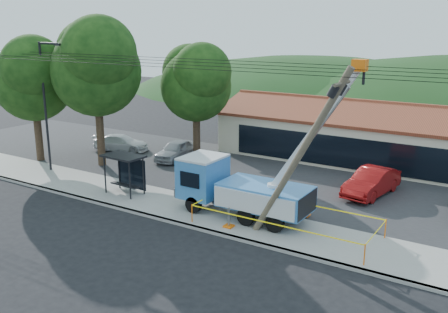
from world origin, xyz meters
The scene contains 17 objects.
ground centered at (0.00, 0.00, 0.00)m, with size 120.00×120.00×0.00m, color black.
curb centered at (0.00, 2.10, 0.07)m, with size 60.00×0.25×0.15m, color gray.
sidewalk centered at (0.00, 4.00, 0.07)m, with size 60.00×4.00×0.15m, color gray.
parking_lot centered at (0.00, 12.00, 0.05)m, with size 60.00×12.00×0.10m, color #28282B.
strip_mall centered at (4.00, 19.98, 1.88)m, with size 22.50×8.53×4.67m.
streetlight centered at (-13.78, 5.00, 5.30)m, with size 2.13×0.22×9.00m.
tree_west_near centered at (-12.00, 8.00, 7.52)m, with size 7.56×6.72×10.80m.
tree_west_far centered at (-17.00, 6.50, 6.54)m, with size 6.84×6.08×9.48m.
tree_lot centered at (-7.00, 13.00, 6.21)m, with size 6.30×5.60×8.94m.
hill_west centered at (-15.00, 55.00, 0.00)m, with size 78.40×56.00×28.00m, color #183814.
utility_truck centered at (1.69, 4.69, 1.72)m, with size 9.91×3.95×8.48m.
leaning_pole centered at (5.82, 3.42, 4.71)m, with size 4.67×1.79×8.38m.
bus_shelter centered at (-5.99, 4.19, 1.90)m, with size 2.55×1.64×2.40m.
caution_tape centered at (4.64, 4.14, 0.86)m, with size 9.09×3.35×0.97m.
car_silver centered at (-8.31, 12.13, 0.00)m, with size 1.74×4.33×1.48m, color #A0A3A7.
car_red centered at (6.69, 11.90, 0.00)m, with size 1.70×4.87×1.61m, color maroon.
car_white centered at (-13.79, 11.92, 0.00)m, with size 1.83×4.51×1.31m, color silver.
Camera 1 is at (14.47, -17.08, 10.06)m, focal length 40.00 mm.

